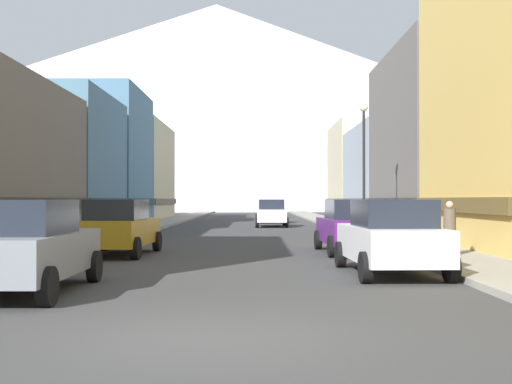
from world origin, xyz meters
name	(u,v)px	position (x,y,z in m)	size (l,w,h in m)	color
ground_plane	(211,338)	(0.00, 0.00, 0.00)	(400.00, 400.00, 0.00)	#383838
sidewalk_left	(154,225)	(-6.25, 35.00, 0.07)	(2.50, 100.00, 0.15)	gray
sidewalk_right	(343,225)	(6.25, 35.00, 0.07)	(2.50, 100.00, 0.15)	gray
storefront_left_2	(43,166)	(-11.36, 27.97, 3.66)	(8.02, 9.57, 7.59)	slate
storefront_left_3	(97,160)	(-10.85, 38.27, 4.59)	(7.01, 9.91, 9.52)	slate
storefront_left_4	(119,174)	(-11.83, 50.29, 4.10)	(8.95, 13.40, 8.50)	beige
storefront_right_2	(454,146)	(10.80, 25.58, 4.57)	(6.90, 11.99, 9.47)	#66605B
storefront_right_3	(405,178)	(10.98, 37.65, 3.31)	(7.25, 11.90, 6.87)	#99A5B2
storefront_right_4	(374,174)	(10.92, 49.59, 4.06)	(7.13, 10.95, 8.43)	beige
car_left_0	(26,246)	(-3.80, 4.04, 0.90)	(2.09, 4.41, 1.78)	slate
car_left_1	(120,227)	(-3.80, 12.58, 0.90)	(2.23, 4.48, 1.78)	#B28419
car_right_0	(392,237)	(3.80, 7.13, 0.90)	(2.19, 4.46, 1.78)	silver
car_right_1	(354,226)	(3.80, 13.33, 0.90)	(2.20, 4.46, 1.78)	#591E72
car_driving_0	(271,211)	(1.60, 41.49, 0.90)	(2.06, 4.40, 1.78)	silver
car_driving_1	(273,213)	(1.60, 34.25, 0.90)	(2.06, 4.40, 1.78)	silver
pedestrian_0	(387,221)	(6.25, 20.21, 0.85)	(0.36, 0.36, 1.53)	maroon
pedestrian_1	(452,231)	(6.25, 10.68, 0.88)	(0.36, 0.36, 1.59)	brown
pedestrian_2	(423,226)	(6.25, 13.96, 0.87)	(0.36, 0.36, 1.57)	brown
streetlamp_right	(366,149)	(5.35, 20.40, 3.99)	(0.36, 0.36, 5.86)	black
mountain_backdrop	(218,104)	(-15.64, 260.00, 40.87)	(359.77, 359.77, 81.75)	silver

